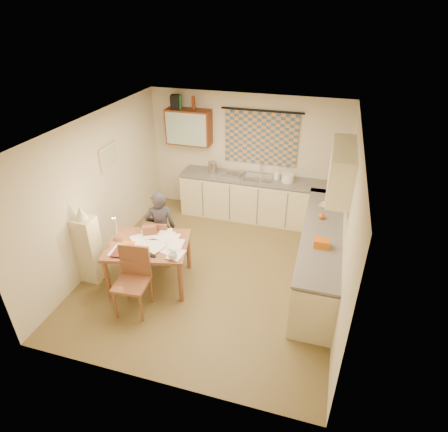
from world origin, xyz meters
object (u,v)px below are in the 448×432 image
(counter_back, at_px, (260,199))
(dining_table, at_px, (150,263))
(counter_right, at_px, (319,254))
(shelf_stand, at_px, (89,249))
(stove, at_px, (313,303))
(person, at_px, (161,228))
(chair_far, at_px, (161,249))

(counter_back, height_order, dining_table, counter_back)
(counter_right, bearing_deg, shelf_stand, -163.24)
(stove, relative_size, person, 0.65)
(counter_back, distance_m, person, 2.36)
(counter_back, xyz_separation_m, stove, (1.30, -2.77, -0.01))
(counter_back, bearing_deg, stove, -64.98)
(counter_back, distance_m, stove, 3.06)
(chair_far, height_order, person, person)
(shelf_stand, bearing_deg, person, 39.04)
(counter_back, bearing_deg, dining_table, -117.00)
(dining_table, relative_size, shelf_stand, 1.24)
(counter_back, xyz_separation_m, shelf_stand, (-2.24, -2.68, 0.12))
(person, height_order, shelf_stand, person)
(dining_table, height_order, chair_far, chair_far)
(stove, xyz_separation_m, dining_table, (-2.58, 0.26, -0.06))
(shelf_stand, bearing_deg, dining_table, 10.05)
(counter_back, bearing_deg, chair_far, -124.93)
(counter_back, height_order, counter_right, same)
(dining_table, distance_m, chair_far, 0.58)
(counter_right, height_order, chair_far, counter_right)
(chair_far, relative_size, person, 0.63)
(counter_back, xyz_separation_m, counter_right, (1.30, -1.62, -0.00))
(counter_right, xyz_separation_m, shelf_stand, (-3.54, -1.07, 0.12))
(counter_back, distance_m, chair_far, 2.39)
(chair_far, xyz_separation_m, shelf_stand, (-0.88, -0.73, 0.30))
(stove, bearing_deg, chair_far, 162.84)
(dining_table, height_order, shelf_stand, shelf_stand)
(counter_right, bearing_deg, stove, -90.00)
(chair_far, height_order, shelf_stand, shelf_stand)
(counter_right, relative_size, dining_table, 2.09)
(person, bearing_deg, dining_table, 69.57)
(counter_back, distance_m, dining_table, 2.82)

